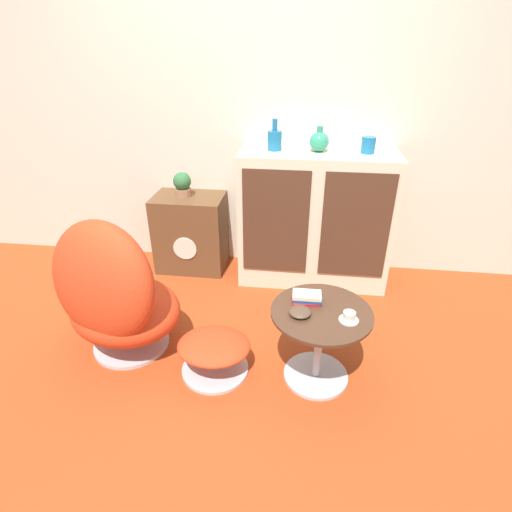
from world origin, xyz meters
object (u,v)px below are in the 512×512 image
ottoman (214,350)px  teacup (349,317)px  coffee_table (319,336)px  vase_inner_right (368,145)px  vase_inner_left (319,141)px  sideboard (314,219)px  vase_leftmost (275,140)px  tv_console (191,233)px  book_stack (307,298)px  bowl (300,312)px  egg_chair (115,297)px  potted_plant (182,184)px

ottoman → teacup: size_ratio=4.15×
ottoman → coffee_table: bearing=2.5°
vase_inner_right → vase_inner_left: bearing=180.0°
sideboard → vase_leftmost: size_ratio=5.20×
tv_console → book_stack: bearing=-48.7°
vase_leftmost → book_stack: 1.27m
sideboard → vase_inner_left: size_ratio=6.41×
coffee_table → teacup: size_ratio=5.31×
bowl → vase_leftmost: bearing=102.0°
egg_chair → tv_console: bearing=82.6°
sideboard → teacup: 1.22m
sideboard → ottoman: bearing=-115.4°
tv_console → vase_inner_right: vase_inner_right is taller
coffee_table → bowl: 0.23m
vase_leftmost → coffee_table: bearing=-72.2°
tv_console → potted_plant: size_ratio=3.27×
egg_chair → bowl: bearing=-6.0°
coffee_table → potted_plant: size_ratio=2.80×
teacup → bowl: teacup is taller
vase_inner_left → bowl: vase_inner_left is taller
egg_chair → vase_inner_right: bearing=35.7°
teacup → egg_chair: bearing=174.4°
vase_leftmost → teacup: bearing=-67.4°
vase_inner_left → vase_inner_right: size_ratio=1.57×
potted_plant → book_stack: (1.02, -1.11, -0.24)m
ottoman → tv_console: bearing=110.9°
bowl → vase_inner_left: bearing=86.9°
sideboard → teacup: (0.18, -1.21, -0.03)m
sideboard → vase_leftmost: 0.68m
sideboard → egg_chair: sideboard is taller
vase_inner_right → bowl: size_ratio=0.95×
tv_console → coffee_table: 1.59m
vase_inner_left → teacup: 1.37m
vase_inner_right → potted_plant: bearing=178.2°
ottoman → vase_leftmost: 1.53m
tv_console → bowl: (0.95, -1.23, 0.17)m
sideboard → teacup: bearing=-81.6°
book_stack → bowl: 0.13m
vase_inner_right → book_stack: 1.28m
vase_inner_right → bowl: vase_inner_right is taller
tv_console → ottoman: bearing=-69.1°
vase_inner_right → vase_leftmost: bearing=180.0°
coffee_table → vase_leftmost: bearing=107.8°
book_stack → bowl: book_stack is taller
teacup → vase_inner_left: bearing=98.8°
vase_inner_right → coffee_table: bearing=-104.3°
egg_chair → vase_leftmost: (0.84, 1.08, 0.71)m
sideboard → book_stack: size_ratio=6.78×
sideboard → coffee_table: sideboard is taller
egg_chair → teacup: 1.35m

